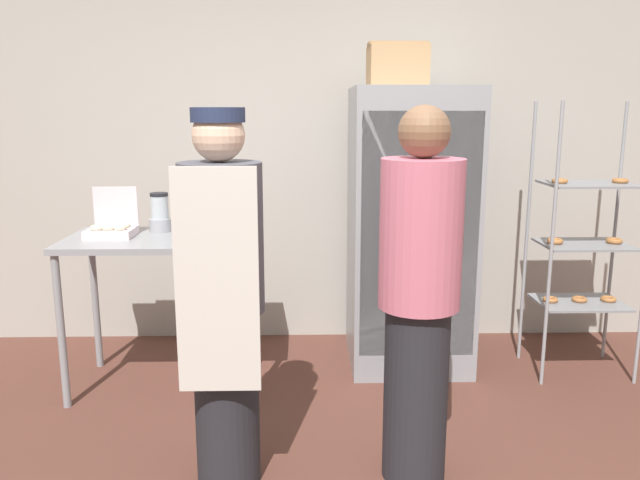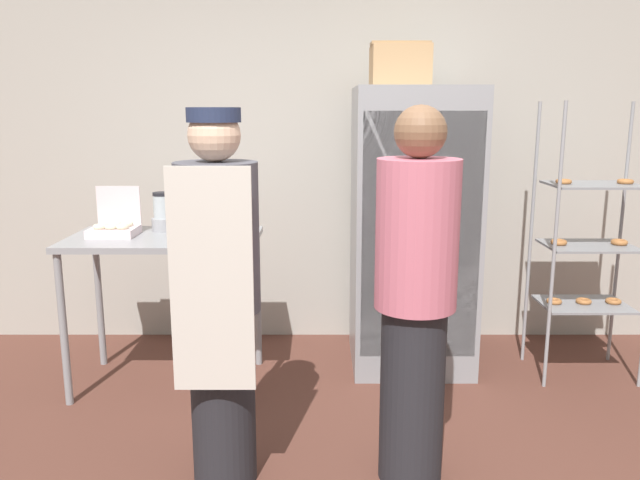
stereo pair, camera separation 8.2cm
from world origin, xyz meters
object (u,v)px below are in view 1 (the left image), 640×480
Objects in this scene: person_baker at (224,297)px; person_customer at (419,297)px; baking_rack at (584,244)px; donut_box at (112,228)px; binder_stack at (220,224)px; cardboard_storage_box at (397,66)px; blender_pitcher at (160,214)px; refrigerator at (410,229)px.

person_customer reaches higher than person_baker.
baking_rack reaches higher than person_customer.
baking_rack is 1.02× the size of person_customer.
donut_box is at bearing -177.46° from baking_rack.
binder_stack is 1.19m from person_baker.
baking_rack is 1.63m from cardboard_storage_box.
baking_rack reaches higher than blender_pitcher.
refrigerator reaches higher than person_customer.
cardboard_storage_box is 0.21× the size of person_customer.
baking_rack is at bearing 42.84° from person_customer.
baking_rack reaches higher than donut_box.
person_baker is (-1.04, -1.38, -0.03)m from refrigerator.
cardboard_storage_box reaches higher than person_baker.
refrigerator reaches higher than blender_pitcher.
refrigerator is 1.87m from donut_box.
person_baker is (0.16, -1.17, -0.11)m from binder_stack.
donut_box is 0.17× the size of person_baker.
person_customer reaches higher than donut_box.
person_customer is at bearing -40.32° from blender_pitcher.
person_baker is (-2.12, -1.19, 0.03)m from baking_rack.
refrigerator is 1.10m from baking_rack.
donut_box is 0.64m from binder_stack.
blender_pitcher is 1.33m from person_baker.
baking_rack reaches higher than binder_stack.
cardboard_storage_box is at bearing 56.56° from person_baker.
refrigerator is 6.39× the size of donut_box.
refrigerator is at bearing 9.96° from donut_box.
baking_rack reaches higher than person_baker.
blender_pitcher is (-2.66, 0.02, 0.20)m from baking_rack.
person_baker reaches higher than binder_stack.
person_customer is at bearing -48.42° from binder_stack.
person_customer is (1.65, -1.04, -0.12)m from donut_box.
person_customer is (-0.08, -1.39, -1.08)m from cardboard_storage_box.
person_baker reaches higher than donut_box.
refrigerator reaches higher than donut_box.
binder_stack is 0.76× the size of cardboard_storage_box.
cardboard_storage_box is at bearing 11.57° from donut_box.
donut_box is at bearing 126.86° from person_baker.
person_customer is at bearing 1.48° from person_baker.
donut_box is at bearing -168.43° from cardboard_storage_box.
blender_pitcher is at bearing 139.68° from person_customer.
binder_stack is (-2.28, -0.02, 0.14)m from baking_rack.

